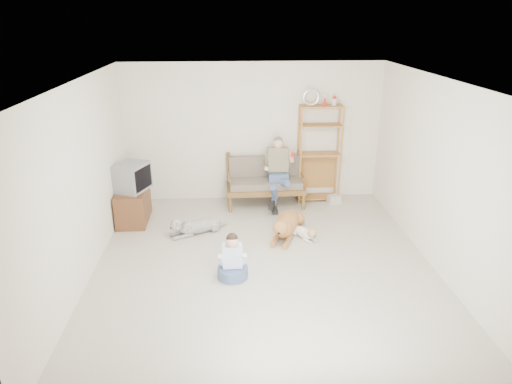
{
  "coord_description": "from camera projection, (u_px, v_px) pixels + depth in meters",
  "views": [
    {
      "loc": [
        -0.5,
        -5.95,
        3.5
      ],
      "look_at": [
        -0.06,
        1.0,
        0.79
      ],
      "focal_mm": 32.0,
      "sensor_mm": 36.0,
      "label": 1
    }
  ],
  "objects": [
    {
      "name": "shaggy_dog",
      "position": [
        195.0,
        226.0,
        7.77
      ],
      "size": [
        1.02,
        0.57,
        0.33
      ],
      "rotation": [
        0.0,
        0.0,
        -1.14
      ],
      "color": "silver",
      "rests_on": "ground"
    },
    {
      "name": "wall_outlet",
      "position": [
        191.0,
        185.0,
        9.19
      ],
      "size": [
        0.12,
        0.02,
        0.08
      ],
      "primitive_type": "cube",
      "color": "silver",
      "rests_on": "ground"
    },
    {
      "name": "floor",
      "position": [
        264.0,
        265.0,
        6.83
      ],
      "size": [
        5.5,
        5.5,
        0.0
      ],
      "primitive_type": "plane",
      "color": "beige",
      "rests_on": "ground"
    },
    {
      "name": "wall_back",
      "position": [
        253.0,
        133.0,
        8.9
      ],
      "size": [
        5.0,
        0.0,
        5.0
      ],
      "primitive_type": "plane",
      "rotation": [
        1.57,
        0.0,
        0.0
      ],
      "color": "silver",
      "rests_on": "ground"
    },
    {
      "name": "tv_stand",
      "position": [
        133.0,
        206.0,
        8.19
      ],
      "size": [
        0.51,
        0.9,
        0.6
      ],
      "rotation": [
        0.0,
        0.0,
        0.01
      ],
      "color": "brown",
      "rests_on": "ground"
    },
    {
      "name": "wall_left",
      "position": [
        81.0,
        184.0,
        6.19
      ],
      "size": [
        0.0,
        5.5,
        5.5
      ],
      "primitive_type": "plane",
      "rotation": [
        1.57,
        0.0,
        1.57
      ],
      "color": "silver",
      "rests_on": "ground"
    },
    {
      "name": "golden_retriever",
      "position": [
        286.0,
        225.0,
        7.73
      ],
      "size": [
        0.67,
        1.38,
        0.43
      ],
      "rotation": [
        0.0,
        0.0,
        -0.35
      ],
      "color": "#B0743D",
      "rests_on": "ground"
    },
    {
      "name": "ceiling",
      "position": [
        265.0,
        82.0,
        5.85
      ],
      "size": [
        5.5,
        5.5,
        0.0
      ],
      "primitive_type": "plane",
      "rotation": [
        3.14,
        0.0,
        0.0
      ],
      "color": "white",
      "rests_on": "ground"
    },
    {
      "name": "man",
      "position": [
        278.0,
        177.0,
        8.65
      ],
      "size": [
        0.51,
        0.74,
        1.19
      ],
      "color": "#4D638E",
      "rests_on": "loveseat"
    },
    {
      "name": "book_stack",
      "position": [
        334.0,
        199.0,
        9.06
      ],
      "size": [
        0.28,
        0.23,
        0.15
      ],
      "primitive_type": "cube",
      "rotation": [
        0.0,
        0.0,
        0.24
      ],
      "color": "white",
      "rests_on": "ground"
    },
    {
      "name": "child",
      "position": [
        233.0,
        262.0,
        6.44
      ],
      "size": [
        0.44,
        0.44,
        0.69
      ],
      "rotation": [
        0.0,
        0.0,
        0.02
      ],
      "color": "#4D638E",
      "rests_on": "ground"
    },
    {
      "name": "crt_tv",
      "position": [
        132.0,
        177.0,
        7.99
      ],
      "size": [
        0.65,
        0.72,
        0.49
      ],
      "rotation": [
        0.0,
        0.0,
        -0.39
      ],
      "color": "gray",
      "rests_on": "tv_stand"
    },
    {
      "name": "wall_right",
      "position": [
        439.0,
        177.0,
        6.49
      ],
      "size": [
        0.0,
        5.5,
        5.5
      ],
      "primitive_type": "plane",
      "rotation": [
        1.57,
        0.0,
        -1.57
      ],
      "color": "silver",
      "rests_on": "ground"
    },
    {
      "name": "terrier",
      "position": [
        306.0,
        233.0,
        7.6
      ],
      "size": [
        0.39,
        0.59,
        0.25
      ],
      "rotation": [
        0.0,
        0.0,
        0.5
      ],
      "color": "white",
      "rests_on": "ground"
    },
    {
      "name": "loveseat",
      "position": [
        265.0,
        180.0,
        8.89
      ],
      "size": [
        1.52,
        0.74,
        0.95
      ],
      "rotation": [
        0.0,
        0.0,
        0.03
      ],
      "color": "brown",
      "rests_on": "ground"
    },
    {
      "name": "wall_front",
      "position": [
        291.0,
        292.0,
        3.78
      ],
      "size": [
        5.0,
        0.0,
        5.0
      ],
      "primitive_type": "plane",
      "rotation": [
        -1.57,
        0.0,
        0.0
      ],
      "color": "silver",
      "rests_on": "ground"
    },
    {
      "name": "etagere",
      "position": [
        319.0,
        153.0,
        8.92
      ],
      "size": [
        0.85,
        0.37,
        2.22
      ],
      "color": "#AB7736",
      "rests_on": "ground"
    }
  ]
}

